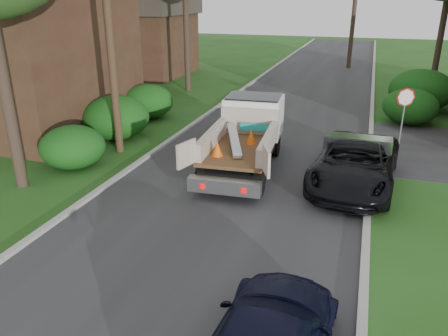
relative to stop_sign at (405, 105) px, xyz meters
name	(u,v)px	position (x,y,z in m)	size (l,w,h in m)	color
ground	(204,232)	(-5.20, -9.00, -1.78)	(120.00, 120.00, 0.00)	#204A15
road	(279,129)	(-5.20, 1.00, -1.77)	(8.00, 90.00, 0.02)	#28282B
curb_left	(198,121)	(-9.30, 1.00, -1.72)	(0.20, 90.00, 0.12)	#9E9E99
curb_right	(371,137)	(-1.10, 1.00, -1.72)	(0.20, 90.00, 0.12)	#9E9E99
stop_sign	(405,105)	(0.00, 0.00, 0.00)	(0.71, 0.32, 2.48)	slate
utility_pole	(108,16)	(-10.68, -4.02, 3.40)	(2.42, 1.25, 10.00)	#382619
house_left_near	(8,33)	(-17.20, -2.00, 2.50)	(9.72, 8.64, 8.40)	#392317
house_left_far	(140,34)	(-18.70, 13.00, 1.27)	(7.56, 7.56, 6.00)	#392317
hedge_left_a	(73,147)	(-11.40, -6.00, -1.01)	(2.34, 2.34, 1.53)	#0F430F
hedge_left_b	(116,117)	(-11.70, -2.50, -0.84)	(2.86, 2.86, 1.87)	#0F430F
hedge_left_c	(148,101)	(-12.00, 1.00, -0.93)	(2.60, 2.60, 1.70)	#0F430F
hedge_right_a	(410,106)	(0.60, 4.00, -0.93)	(2.60, 2.60, 1.70)	#0F430F
hedge_right_b	(421,90)	(1.30, 7.00, -0.67)	(3.38, 3.38, 2.21)	#0F430F
flatbed_truck	(248,130)	(-5.52, -3.42, -0.55)	(2.89, 6.13, 2.26)	black
black_pickup	(355,163)	(-1.60, -4.50, -1.02)	(2.52, 5.47, 1.52)	black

